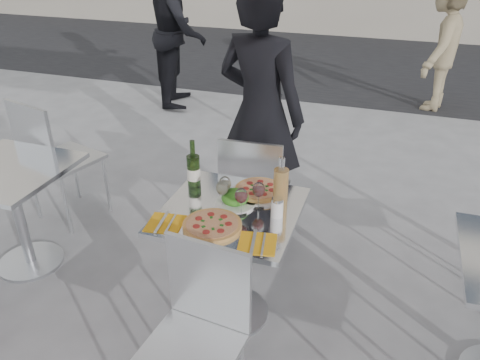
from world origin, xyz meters
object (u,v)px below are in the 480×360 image
(chair_far, at_px, (253,187))
(napkin_right, at_px, (257,243))
(wine_bottle, at_px, (194,170))
(wineglass_white_a, at_px, (222,189))
(pedestrian_b, at_px, (441,44))
(pizza_near, at_px, (212,225))
(wineglass_red_a, at_px, (241,197))
(wineglass_white_b, at_px, (225,185))
(side_chair_lfar, at_px, (51,153))
(chair_near, at_px, (198,324))
(salad_plate, at_px, (235,199))
(wineglass_red_b, at_px, (259,190))
(carafe, at_px, (281,187))
(pedestrian_a, at_px, (179,31))
(napkin_left, at_px, (165,223))
(pizza_far, at_px, (259,191))
(side_table_left, at_px, (14,197))
(woman_diner, at_px, (260,114))
(sugar_shaker, at_px, (277,207))
(main_table, at_px, (231,241))

(chair_far, relative_size, napkin_right, 4.35)
(wine_bottle, bearing_deg, wineglass_white_a, -32.01)
(pedestrian_b, xyz_separation_m, pizza_near, (-1.22, -4.49, -0.06))
(wineglass_red_a, bearing_deg, pedestrian_b, 75.57)
(wineglass_white_b, bearing_deg, side_chair_lfar, 163.02)
(chair_near, distance_m, salad_plate, 0.73)
(salad_plate, xyz_separation_m, wine_bottle, (-0.29, 0.10, 0.08))
(wineglass_red_b, height_order, napkin_right, wineglass_red_b)
(salad_plate, distance_m, wineglass_red_b, 0.15)
(wineglass_red_b, bearing_deg, carafe, 30.16)
(pedestrian_a, bearing_deg, napkin_left, -172.37)
(side_chair_lfar, relative_size, pizza_far, 3.20)
(salad_plate, height_order, napkin_right, salad_plate)
(side_chair_lfar, relative_size, napkin_left, 4.96)
(side_table_left, xyz_separation_m, woman_diner, (1.36, 1.00, 0.38))
(wineglass_white_a, bearing_deg, pedestrian_a, 118.60)
(side_table_left, xyz_separation_m, salad_plate, (1.51, 0.05, 0.25))
(sugar_shaker, height_order, napkin_left, sugar_shaker)
(napkin_right, bearing_deg, wineglass_red_a, 114.59)
(main_table, relative_size, chair_far, 0.82)
(pizza_far, distance_m, napkin_right, 0.48)
(wineglass_red_a, bearing_deg, wineglass_red_b, 53.27)
(side_table_left, xyz_separation_m, wineglass_white_a, (1.45, 0.01, 0.32))
(side_table_left, height_order, wineglass_red_a, wineglass_red_a)
(wineglass_red_a, bearing_deg, wine_bottle, 151.88)
(pedestrian_b, height_order, napkin_left, pedestrian_b)
(carafe, bearing_deg, pizza_near, -131.68)
(wineglass_white_a, bearing_deg, pizza_near, -84.38)
(wine_bottle, relative_size, wineglass_red_b, 1.87)
(pizza_near, height_order, wineglass_white_a, wineglass_white_a)
(side_table_left, relative_size, pedestrian_b, 0.46)
(salad_plate, bearing_deg, chair_near, -84.57)
(main_table, distance_m, pedestrian_a, 4.00)
(napkin_right, bearing_deg, pedestrian_b, 67.24)
(chair_near, height_order, side_chair_lfar, side_chair_lfar)
(side_chair_lfar, xyz_separation_m, napkin_left, (1.35, -0.78, 0.16))
(chair_far, distance_m, pedestrian_a, 3.44)
(pedestrian_b, bearing_deg, chair_far, -4.56)
(side_chair_lfar, relative_size, salad_plate, 4.58)
(wineglass_white_b, bearing_deg, wineglass_red_a, -36.59)
(side_table_left, relative_size, wineglass_white_b, 4.76)
(salad_plate, relative_size, napkin_right, 1.04)
(wineglass_white_a, xyz_separation_m, napkin_right, (0.28, -0.26, -0.11))
(wineglass_white_b, bearing_deg, wineglass_white_a, -86.47)
(side_chair_lfar, distance_m, carafe, 1.93)
(woman_diner, bearing_deg, pizza_far, 121.03)
(salad_plate, bearing_deg, pizza_far, 61.19)
(wineglass_red_b, relative_size, napkin_right, 0.75)
(woman_diner, height_order, wineglass_white_b, woman_diner)
(chair_far, height_order, wineglass_red_a, chair_far)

